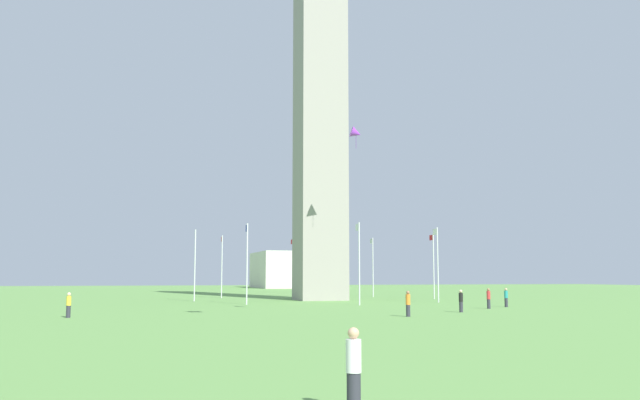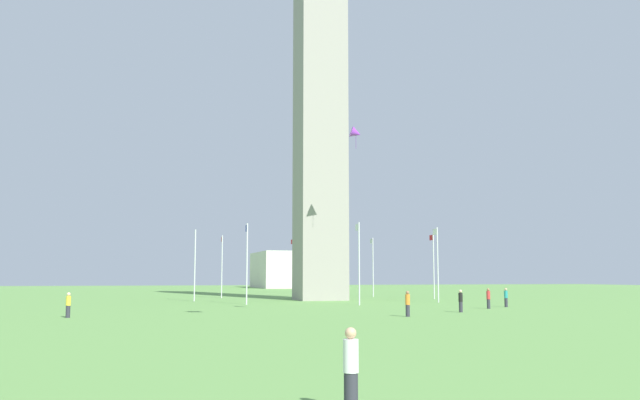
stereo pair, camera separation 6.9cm
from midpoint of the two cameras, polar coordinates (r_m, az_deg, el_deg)
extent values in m
plane|color=#609347|center=(78.31, -0.03, -8.50)|extent=(260.00, 260.00, 0.00)
cube|color=gray|center=(80.52, -0.02, 7.11)|extent=(5.42, 5.42, 43.36)
cylinder|color=silver|center=(92.21, -2.37, -5.73)|extent=(0.14, 0.14, 7.92)
cube|color=red|center=(92.86, -2.44, -3.57)|extent=(1.00, 0.03, 0.64)
cylinder|color=silver|center=(86.32, -8.36, -5.62)|extent=(0.14, 0.14, 7.92)
cube|color=red|center=(86.99, -8.37, -3.31)|extent=(1.00, 0.03, 0.64)
cylinder|color=silver|center=(75.80, -10.61, -5.46)|extent=(0.14, 0.14, 7.92)
cube|color=white|center=(76.48, -10.59, -2.84)|extent=(1.00, 0.03, 0.64)
cylinder|color=silver|center=(66.21, -6.25, -5.40)|extent=(0.14, 0.14, 7.92)
cube|color=#1E2D99|center=(66.91, -6.28, -2.40)|extent=(1.00, 0.03, 0.64)
cylinder|color=silver|center=(64.53, 3.33, -5.40)|extent=(0.14, 0.14, 7.92)
cube|color=white|center=(65.21, 3.15, -2.33)|extent=(1.00, 0.03, 0.64)
cylinder|color=silver|center=(72.21, 9.95, -5.43)|extent=(0.14, 0.14, 7.92)
cube|color=white|center=(72.86, 9.71, -2.68)|extent=(1.00, 0.03, 0.64)
cylinder|color=silver|center=(83.19, 9.61, -5.57)|extent=(0.14, 0.14, 7.92)
cube|color=red|center=(83.82, 9.41, -3.17)|extent=(1.00, 0.03, 0.64)
cylinder|color=silver|center=(91.01, 4.50, -5.71)|extent=(0.14, 0.14, 7.92)
cube|color=white|center=(91.64, 4.36, -3.52)|extent=(1.00, 0.03, 0.64)
cylinder|color=#2D2D38|center=(53.12, 11.86, -8.89)|extent=(0.29, 0.29, 0.80)
cylinder|color=black|center=(53.09, 11.84, -8.09)|extent=(0.32, 0.32, 0.68)
sphere|color=beige|center=(53.08, 11.83, -7.60)|extent=(0.24, 0.24, 0.24)
cylinder|color=#2D2D38|center=(59.44, 14.11, -8.56)|extent=(0.29, 0.29, 0.80)
cylinder|color=red|center=(59.42, 14.09, -7.84)|extent=(0.32, 0.32, 0.69)
sphere|color=#936B4C|center=(59.41, 14.08, -7.39)|extent=(0.24, 0.24, 0.24)
cylinder|color=#2D2D38|center=(46.85, 7.46, -9.31)|extent=(0.29, 0.29, 0.80)
cylinder|color=orange|center=(46.81, 7.44, -8.39)|extent=(0.32, 0.32, 0.71)
sphere|color=#936B4C|center=(46.80, 7.43, -7.80)|extent=(0.24, 0.24, 0.24)
cylinder|color=#2D2D38|center=(48.28, -20.64, -8.87)|extent=(0.29, 0.29, 0.80)
cylinder|color=yellow|center=(48.25, -20.60, -8.02)|extent=(0.32, 0.32, 0.63)
sphere|color=beige|center=(48.24, -20.58, -7.50)|extent=(0.24, 0.24, 0.24)
cylinder|color=#2D2D38|center=(14.16, 2.74, -16.05)|extent=(0.29, 0.29, 0.80)
cylinder|color=white|center=(14.06, 2.72, -13.09)|extent=(0.32, 0.32, 0.67)
sphere|color=tan|center=(14.01, 2.71, -11.24)|extent=(0.24, 0.24, 0.24)
cylinder|color=#2D2D38|center=(63.03, 15.51, -8.39)|extent=(0.29, 0.29, 0.80)
cylinder|color=teal|center=(63.00, 15.49, -7.74)|extent=(0.32, 0.32, 0.65)
sphere|color=tan|center=(62.99, 15.48, -7.33)|extent=(0.24, 0.24, 0.24)
cone|color=purple|center=(69.58, 3.05, 5.69)|extent=(1.32, 1.49, 1.42)
cylinder|color=#67278E|center=(69.40, 3.05, 4.95)|extent=(0.04, 0.04, 1.38)
cube|color=beige|center=(161.17, -3.14, -5.96)|extent=(22.39, 12.69, 8.42)
camera|label=1|loc=(0.03, -90.03, 0.00)|focal=37.67mm
camera|label=2|loc=(0.03, 89.97, 0.00)|focal=37.67mm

